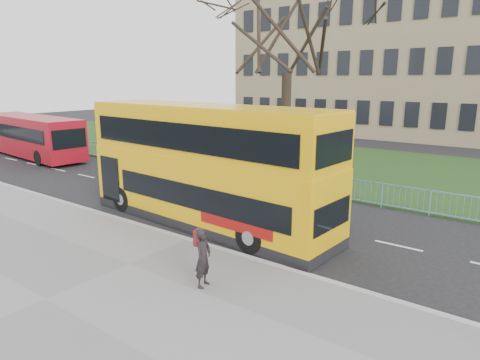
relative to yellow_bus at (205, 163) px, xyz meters
name	(u,v)px	position (x,y,z in m)	size (l,w,h in m)	color
ground	(216,230)	(0.79, -0.35, -2.44)	(120.00, 120.00, 0.00)	black
pavement	(46,301)	(0.79, -7.10, -2.38)	(80.00, 10.50, 0.12)	slate
kerb	(188,240)	(0.79, -1.90, -2.37)	(80.00, 0.20, 0.14)	#949597
grass_verge	(360,167)	(0.79, 13.95, -2.40)	(80.00, 15.40, 0.08)	#1B3413
guard_railing	(301,183)	(0.79, 6.25, -1.89)	(40.00, 0.12, 1.10)	#7AB2D9
bare_tree	(287,53)	(-2.21, 9.65, 4.54)	(9.65, 9.65, 13.79)	black
civic_building	(393,65)	(-4.21, 34.65, 4.56)	(30.00, 15.00, 14.00)	#837153
yellow_bus	(205,163)	(0.00, 0.00, 0.00)	(10.99, 3.25, 4.55)	#E8A809
red_bus	(32,135)	(-19.85, 3.64, -0.87)	(11.35, 3.50, 2.95)	maroon
pedestrian	(203,258)	(3.53, -4.17, -1.51)	(0.59, 0.39, 1.62)	black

